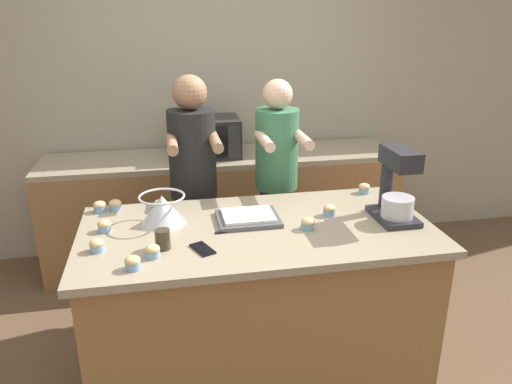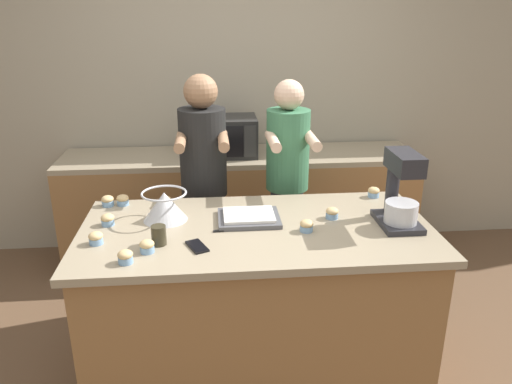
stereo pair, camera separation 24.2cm
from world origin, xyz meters
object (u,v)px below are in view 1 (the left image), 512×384
(microwave_oven, at_px, (210,137))
(cupcake_4, at_px, (105,226))
(cell_phone, at_px, (203,249))
(drinking_glass, at_px, (163,239))
(cupcake_6, at_px, (308,224))
(mixing_bowl, at_px, (163,209))
(person_left, at_px, (194,192))
(cupcake_8, at_px, (364,188))
(cupcake_2, at_px, (133,263))
(baking_tray, at_px, (248,218))
(cupcake_1, at_px, (329,210))
(stand_mixer, at_px, (396,189))
(person_right, at_px, (276,190))
(knife, at_px, (233,231))
(cupcake_5, at_px, (100,206))
(cupcake_7, at_px, (160,205))
(cupcake_9, at_px, (153,251))
(cupcake_3, at_px, (115,205))
(cupcake_0, at_px, (97,245))

(microwave_oven, height_order, cupcake_4, microwave_oven)
(cell_phone, distance_m, drinking_glass, 0.19)
(cupcake_6, bearing_deg, mixing_bowl, 163.54)
(person_left, height_order, cupcake_8, person_left)
(cupcake_2, bearing_deg, cupcake_6, 16.56)
(baking_tray, height_order, microwave_oven, microwave_oven)
(mixing_bowl, bearing_deg, cupcake_1, -4.07)
(stand_mixer, bearing_deg, person_right, 122.23)
(knife, relative_size, cupcake_5, 3.16)
(person_right, distance_m, cupcake_7, 0.87)
(cupcake_4, xyz_separation_m, cupcake_7, (0.28, 0.24, 0.00))
(knife, distance_m, cupcake_9, 0.46)
(microwave_oven, bearing_deg, cupcake_7, -110.33)
(cupcake_5, height_order, cupcake_8, same)
(cupcake_1, relative_size, cupcake_6, 1.00)
(microwave_oven, distance_m, drinking_glass, 1.63)
(knife, distance_m, cupcake_3, 0.74)
(baking_tray, xyz_separation_m, drinking_glass, (-0.46, -0.25, 0.03))
(microwave_oven, bearing_deg, stand_mixer, -59.91)
(cupcake_5, distance_m, cupcake_6, 1.17)
(drinking_glass, bearing_deg, cell_phone, -15.00)
(person_right, xyz_separation_m, mixing_bowl, (-0.75, -0.58, 0.15))
(mixing_bowl, distance_m, cupcake_9, 0.39)
(microwave_oven, distance_m, cupcake_0, 1.70)
(mixing_bowl, xyz_separation_m, cupcake_9, (-0.06, -0.38, -0.05))
(knife, bearing_deg, cupcake_5, 149.87)
(cupcake_6, bearing_deg, person_left, 123.69)
(stand_mixer, height_order, cell_phone, stand_mixer)
(person_left, relative_size, knife, 7.34)
(cupcake_5, xyz_separation_m, cupcake_7, (0.33, -0.04, 0.00))
(microwave_oven, relative_size, cupcake_1, 6.44)
(cupcake_2, bearing_deg, drinking_glass, 52.72)
(stand_mixer, xyz_separation_m, cupcake_1, (-0.33, 0.11, -0.14))
(drinking_glass, xyz_separation_m, cupcake_0, (-0.31, 0.03, -0.02))
(mixing_bowl, distance_m, cupcake_0, 0.42)
(person_left, xyz_separation_m, cell_phone, (-0.03, -0.93, 0.06))
(cupcake_6, relative_size, cupcake_9, 1.00)
(person_right, distance_m, mixing_bowl, 0.96)
(baking_tray, bearing_deg, microwave_oven, 92.70)
(person_left, height_order, cupcake_1, person_left)
(cupcake_4, height_order, cupcake_6, same)
(cupcake_2, relative_size, cupcake_9, 1.00)
(person_left, bearing_deg, stand_mixer, -36.37)
(cupcake_6, bearing_deg, knife, 173.59)
(microwave_oven, height_order, drinking_glass, microwave_oven)
(microwave_oven, xyz_separation_m, drinking_glass, (-0.39, -1.58, -0.09))
(mixing_bowl, height_order, drinking_glass, mixing_bowl)
(microwave_oven, relative_size, cupcake_0, 6.44)
(stand_mixer, height_order, cupcake_8, stand_mixer)
(mixing_bowl, bearing_deg, person_left, 70.51)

